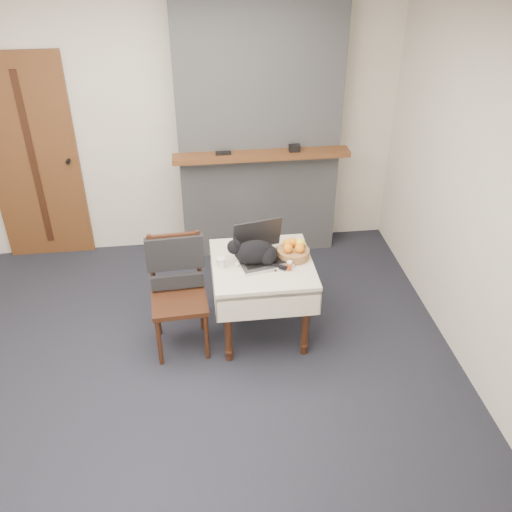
{
  "coord_description": "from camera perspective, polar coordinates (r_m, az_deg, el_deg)",
  "views": [
    {
      "loc": [
        0.26,
        -3.2,
        3.13
      ],
      "look_at": [
        0.7,
        0.41,
        0.79
      ],
      "focal_mm": 40.0,
      "sensor_mm": 36.0,
      "label": 1
    }
  ],
  "objects": [
    {
      "name": "side_table",
      "position": [
        4.48,
        0.63,
        -1.82
      ],
      "size": [
        0.78,
        0.78,
        0.7
      ],
      "color": "#32170D",
      "rests_on": "ground"
    },
    {
      "name": "desk_clutter",
      "position": [
        4.45,
        2.52,
        -0.34
      ],
      "size": [
        0.11,
        0.12,
        0.01
      ],
      "primitive_type": "cube",
      "rotation": [
        0.0,
        0.0,
        0.84
      ],
      "color": "black",
      "rests_on": "side_table"
    },
    {
      "name": "door",
      "position": [
        5.78,
        -21.32,
        8.85
      ],
      "size": [
        0.82,
        0.1,
        2.0
      ],
      "color": "brown",
      "rests_on": "ground"
    },
    {
      "name": "ground",
      "position": [
        4.48,
        -8.45,
        -12.01
      ],
      "size": [
        4.5,
        4.5,
        0.0
      ],
      "primitive_type": "plane",
      "color": "black",
      "rests_on": "ground"
    },
    {
      "name": "pill_bottle",
      "position": [
        4.31,
        3.37,
        -0.96
      ],
      "size": [
        0.04,
        0.04,
        0.08
      ],
      "color": "#A33714",
      "rests_on": "side_table"
    },
    {
      "name": "cream_jar",
      "position": [
        4.35,
        -3.52,
        -0.66
      ],
      "size": [
        0.07,
        0.07,
        0.08
      ],
      "primitive_type": "cylinder",
      "color": "silver",
      "rests_on": "side_table"
    },
    {
      "name": "chair",
      "position": [
        4.45,
        -7.91,
        -2.1
      ],
      "size": [
        0.46,
        0.45,
        0.96
      ],
      "rotation": [
        0.0,
        0.0,
        0.06
      ],
      "color": "#32170D",
      "rests_on": "ground"
    },
    {
      "name": "chimney",
      "position": [
        5.41,
        0.25,
        12.93
      ],
      "size": [
        1.62,
        0.48,
        2.6
      ],
      "color": "gray",
      "rests_on": "ground"
    },
    {
      "name": "laptop",
      "position": [
        4.43,
        0.53,
        0.62
      ],
      "size": [
        0.46,
        0.41,
        0.29
      ],
      "rotation": [
        0.0,
        0.0,
        0.21
      ],
      "color": "#B7B7BC",
      "rests_on": "side_table"
    },
    {
      "name": "cat",
      "position": [
        4.35,
        -0.02,
        0.33
      ],
      "size": [
        0.45,
        0.26,
        0.23
      ],
      "rotation": [
        0.0,
        0.0,
        -0.15
      ],
      "color": "black",
      "rests_on": "side_table"
    },
    {
      "name": "fruit_basket",
      "position": [
        4.46,
        3.76,
        0.54
      ],
      "size": [
        0.25,
        0.25,
        0.14
      ],
      "color": "#9D623F",
      "rests_on": "side_table"
    },
    {
      "name": "room_shell",
      "position": [
        3.92,
        -10.54,
        11.76
      ],
      "size": [
        4.52,
        4.01,
        2.61
      ],
      "color": "beige",
      "rests_on": "ground"
    }
  ]
}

